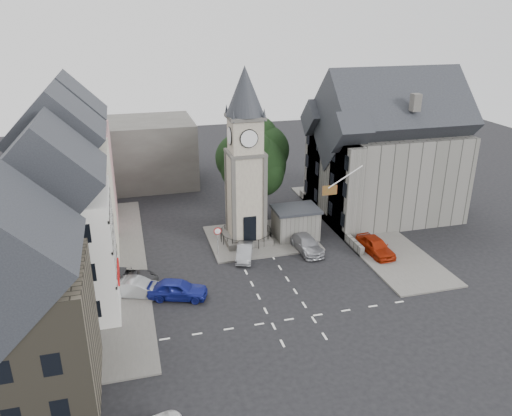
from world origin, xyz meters
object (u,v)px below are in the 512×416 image
object	(u,v)px
car_west_blue	(178,289)
pedestrian	(358,222)
clock_tower	(245,159)
car_east_red	(375,246)
stone_shelter	(296,223)

from	to	relation	value
car_west_blue	pedestrian	world-z (taller)	pedestrian
pedestrian	clock_tower	bearing A→B (deg)	1.70
car_east_red	pedestrian	bearing A→B (deg)	75.42
stone_shelter	pedestrian	world-z (taller)	stone_shelter
car_east_red	pedestrian	xyz separation A→B (m)	(0.89, 5.30, 0.05)
car_east_red	clock_tower	bearing A→B (deg)	146.76
clock_tower	stone_shelter	distance (m)	8.15
clock_tower	car_west_blue	bearing A→B (deg)	-131.26
stone_shelter	car_east_red	distance (m)	7.83
clock_tower	pedestrian	xyz separation A→B (m)	(11.50, -0.39, -7.29)
stone_shelter	car_east_red	xyz separation A→B (m)	(5.81, -5.20, -0.76)
clock_tower	pedestrian	bearing A→B (deg)	-1.96
stone_shelter	car_east_red	world-z (taller)	stone_shelter
car_west_blue	stone_shelter	bearing A→B (deg)	-37.79
car_east_red	pedestrian	world-z (taller)	pedestrian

